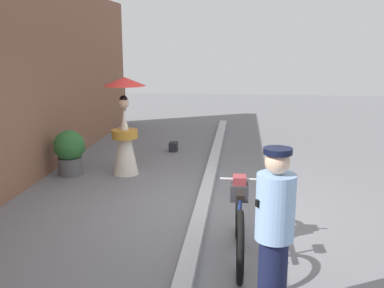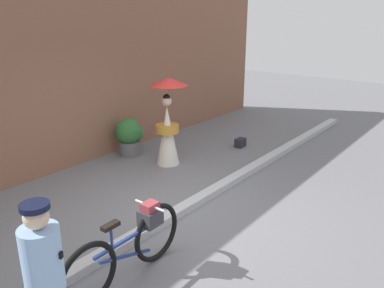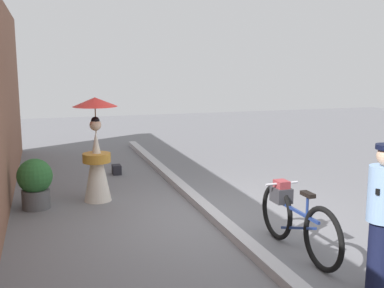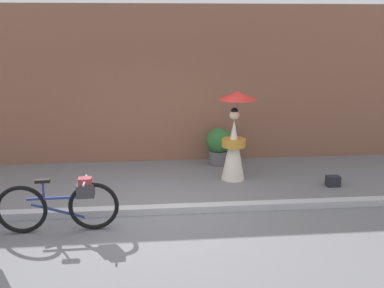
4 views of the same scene
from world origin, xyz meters
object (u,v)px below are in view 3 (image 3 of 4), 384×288
(bicycle_near_officer, at_px, (295,218))
(person_officer, at_px, (383,215))
(potted_plant_by_door, at_px, (36,181))
(backpack_on_pavement, at_px, (117,169))
(person_with_parasol, at_px, (96,150))

(bicycle_near_officer, height_order, person_officer, person_officer)
(potted_plant_by_door, distance_m, backpack_on_pavement, 2.64)
(person_officer, xyz_separation_m, backpack_on_pavement, (6.21, 1.85, -0.74))
(person_officer, distance_m, potted_plant_by_door, 5.48)
(potted_plant_by_door, xyz_separation_m, backpack_on_pavement, (2.02, -1.66, -0.35))
(bicycle_near_officer, xyz_separation_m, backpack_on_pavement, (4.97, 1.54, -0.34))
(backpack_on_pavement, bearing_deg, bicycle_near_officer, -162.79)
(person_officer, relative_size, backpack_on_pavement, 6.07)
(potted_plant_by_door, bearing_deg, person_with_parasol, -82.72)
(person_officer, bearing_deg, bicycle_near_officer, 13.87)
(person_with_parasol, distance_m, potted_plant_by_door, 1.14)
(person_officer, bearing_deg, person_with_parasol, 29.76)
(person_officer, height_order, person_with_parasol, person_with_parasol)
(person_officer, xyz_separation_m, potted_plant_by_door, (4.19, 3.51, -0.39))
(person_with_parasol, height_order, backpack_on_pavement, person_with_parasol)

